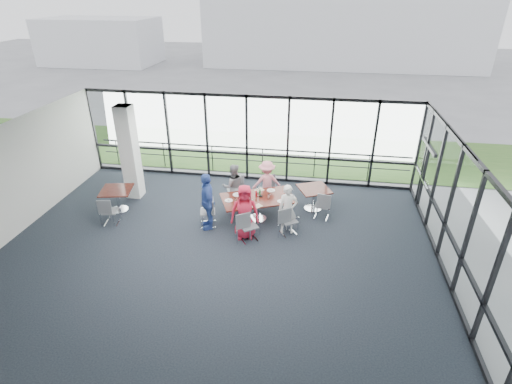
# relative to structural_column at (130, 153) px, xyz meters

# --- Properties ---
(floor) EXTENTS (12.00, 10.00, 0.02)m
(floor) POSITION_rel_structural_column_xyz_m (3.60, -3.00, -1.61)
(floor) COLOR black
(floor) RESTS_ON ground
(ceiling) EXTENTS (12.00, 10.00, 0.04)m
(ceiling) POSITION_rel_structural_column_xyz_m (3.60, -3.00, 1.60)
(ceiling) COLOR silver
(ceiling) RESTS_ON ground
(wall_left) EXTENTS (0.10, 10.00, 3.20)m
(wall_left) POSITION_rel_structural_column_xyz_m (-2.40, -3.00, 0.00)
(wall_left) COLOR silver
(wall_left) RESTS_ON ground
(wall_front) EXTENTS (12.00, 0.10, 3.20)m
(wall_front) POSITION_rel_structural_column_xyz_m (3.60, -8.00, 0.00)
(wall_front) COLOR silver
(wall_front) RESTS_ON ground
(curtain_wall_back) EXTENTS (12.00, 0.10, 3.20)m
(curtain_wall_back) POSITION_rel_structural_column_xyz_m (3.60, 2.00, 0.00)
(curtain_wall_back) COLOR white
(curtain_wall_back) RESTS_ON ground
(curtain_wall_right) EXTENTS (0.10, 10.00, 3.20)m
(curtain_wall_right) POSITION_rel_structural_column_xyz_m (9.60, -3.00, 0.00)
(curtain_wall_right) COLOR white
(curtain_wall_right) RESTS_ON ground
(exit_door) EXTENTS (0.12, 1.60, 2.10)m
(exit_door) POSITION_rel_structural_column_xyz_m (9.60, 0.75, -0.55)
(exit_door) COLOR black
(exit_door) RESTS_ON ground
(structural_column) EXTENTS (0.50, 0.50, 3.20)m
(structural_column) POSITION_rel_structural_column_xyz_m (0.00, 0.00, 0.00)
(structural_column) COLOR white
(structural_column) RESTS_ON ground
(apron) EXTENTS (80.00, 70.00, 0.02)m
(apron) POSITION_rel_structural_column_xyz_m (3.60, 7.00, -1.62)
(apron) COLOR slate
(apron) RESTS_ON ground
(grass_strip) EXTENTS (80.00, 5.00, 0.01)m
(grass_strip) POSITION_rel_structural_column_xyz_m (3.60, 5.00, -1.59)
(grass_strip) COLOR #27531F
(grass_strip) RESTS_ON ground
(hangar_main) EXTENTS (24.00, 10.00, 6.00)m
(hangar_main) POSITION_rel_structural_column_xyz_m (7.60, 29.00, 1.40)
(hangar_main) COLOR silver
(hangar_main) RESTS_ON ground
(hangar_aux) EXTENTS (10.00, 6.00, 4.00)m
(hangar_aux) POSITION_rel_structural_column_xyz_m (-14.40, 25.00, 0.40)
(hangar_aux) COLOR silver
(hangar_aux) RESTS_ON ground
(guard_rail) EXTENTS (12.00, 0.06, 0.06)m
(guard_rail) POSITION_rel_structural_column_xyz_m (3.60, 2.60, -1.10)
(guard_rail) COLOR #2D2D33
(guard_rail) RESTS_ON ground
(main_table) EXTENTS (2.48, 1.97, 0.75)m
(main_table) POSITION_rel_structural_column_xyz_m (4.46, -0.89, -0.96)
(main_table) COLOR #36150F
(main_table) RESTS_ON ground
(side_table_left) EXTENTS (1.12, 1.12, 0.75)m
(side_table_left) POSITION_rel_structural_column_xyz_m (-0.10, -1.07, -0.95)
(side_table_left) COLOR #36150F
(side_table_left) RESTS_ON ground
(side_table_right) EXTENTS (1.23, 1.23, 0.75)m
(side_table_right) POSITION_rel_structural_column_xyz_m (6.16, 0.03, -0.96)
(side_table_right) COLOR #36150F
(side_table_right) RESTS_ON ground
(diner_near_left) EXTENTS (0.89, 0.67, 1.65)m
(diner_near_left) POSITION_rel_structural_column_xyz_m (4.25, -1.94, -0.77)
(diner_near_left) COLOR red
(diner_near_left) RESTS_ON ground
(diner_near_right) EXTENTS (0.62, 0.50, 1.52)m
(diner_near_right) POSITION_rel_structural_column_xyz_m (5.44, -1.49, -0.84)
(diner_near_right) COLOR white
(diner_near_right) RESTS_ON ground
(diner_far_left) EXTENTS (0.85, 0.68, 1.53)m
(diner_far_left) POSITION_rel_structural_column_xyz_m (3.57, -0.27, -0.84)
(diner_far_left) COLOR gray
(diner_far_left) RESTS_ON ground
(diner_far_right) EXTENTS (1.08, 0.78, 1.50)m
(diner_far_right) POSITION_rel_structural_column_xyz_m (4.59, 0.24, -0.85)
(diner_far_right) COLOR pink
(diner_far_right) RESTS_ON ground
(diner_end) EXTENTS (0.93, 1.18, 1.78)m
(diner_end) POSITION_rel_structural_column_xyz_m (3.06, -1.59, -0.71)
(diner_end) COLOR #3755A9
(diner_end) RESTS_ON ground
(chair_main_nl) EXTENTS (0.64, 0.64, 0.94)m
(chair_main_nl) POSITION_rel_structural_column_xyz_m (4.39, -2.09, -1.13)
(chair_main_nl) COLOR slate
(chair_main_nl) RESTS_ON ground
(chair_main_nr) EXTENTS (0.61, 0.61, 0.89)m
(chair_main_nr) POSITION_rel_structural_column_xyz_m (5.49, -1.59, -1.15)
(chair_main_nr) COLOR slate
(chair_main_nr) RESTS_ON ground
(chair_main_fl) EXTENTS (0.59, 0.59, 0.92)m
(chair_main_fl) POSITION_rel_structural_column_xyz_m (3.54, -0.01, -1.14)
(chair_main_fl) COLOR slate
(chair_main_fl) RESTS_ON ground
(chair_main_fr) EXTENTS (0.57, 0.57, 0.90)m
(chair_main_fr) POSITION_rel_structural_column_xyz_m (4.56, 0.28, -1.15)
(chair_main_fr) COLOR slate
(chair_main_fr) RESTS_ON ground
(chair_main_end) EXTENTS (0.55, 0.55, 0.91)m
(chair_main_end) POSITION_rel_structural_column_xyz_m (3.02, -1.49, -1.14)
(chair_main_end) COLOR slate
(chair_main_end) RESTS_ON ground
(chair_spare_la) EXTENTS (0.51, 0.51, 0.88)m
(chair_spare_la) POSITION_rel_structural_column_xyz_m (0.06, -1.89, -1.16)
(chair_spare_la) COLOR slate
(chair_spare_la) RESTS_ON ground
(chair_spare_lb) EXTENTS (0.46, 0.46, 0.80)m
(chair_spare_lb) POSITION_rel_structural_column_xyz_m (-0.15, 0.47, -1.20)
(chair_spare_lb) COLOR slate
(chair_spare_lb) RESTS_ON ground
(chair_spare_r) EXTENTS (0.52, 0.52, 0.90)m
(chair_spare_r) POSITION_rel_structural_column_xyz_m (6.44, -0.49, -1.15)
(chair_spare_r) COLOR slate
(chair_spare_r) RESTS_ON ground
(plate_nl) EXTENTS (0.28, 0.28, 0.01)m
(plate_nl) POSITION_rel_structural_column_xyz_m (4.10, -1.53, -0.84)
(plate_nl) COLOR white
(plate_nl) RESTS_ON main_table
(plate_nr) EXTENTS (0.24, 0.24, 0.01)m
(plate_nr) POSITION_rel_structural_column_xyz_m (5.20, -1.02, -0.84)
(plate_nr) COLOR white
(plate_nr) RESTS_ON main_table
(plate_fl) EXTENTS (0.28, 0.28, 0.01)m
(plate_fl) POSITION_rel_structural_column_xyz_m (3.80, -0.80, -0.84)
(plate_fl) COLOR white
(plate_fl) RESTS_ON main_table
(plate_fr) EXTENTS (0.26, 0.26, 0.01)m
(plate_fr) POSITION_rel_structural_column_xyz_m (4.80, -0.34, -0.84)
(plate_fr) COLOR white
(plate_fr) RESTS_ON main_table
(plate_end) EXTENTS (0.24, 0.24, 0.01)m
(plate_end) POSITION_rel_structural_column_xyz_m (3.62, -1.22, -0.84)
(plate_end) COLOR white
(plate_end) RESTS_ON main_table
(tumbler_a) EXTENTS (0.06, 0.06, 0.13)m
(tumbler_a) POSITION_rel_structural_column_xyz_m (4.35, -1.29, -0.79)
(tumbler_a) COLOR white
(tumbler_a) RESTS_ON main_table
(tumbler_b) EXTENTS (0.08, 0.08, 0.15)m
(tumbler_b) POSITION_rel_structural_column_xyz_m (4.81, -0.90, -0.77)
(tumbler_b) COLOR white
(tumbler_b) RESTS_ON main_table
(tumbler_c) EXTENTS (0.08, 0.08, 0.15)m
(tumbler_c) POSITION_rel_structural_column_xyz_m (4.42, -0.55, -0.77)
(tumbler_c) COLOR white
(tumbler_c) RESTS_ON main_table
(tumbler_d) EXTENTS (0.07, 0.07, 0.14)m
(tumbler_d) POSITION_rel_structural_column_xyz_m (3.84, -1.27, -0.78)
(tumbler_d) COLOR white
(tumbler_d) RESTS_ON main_table
(menu_a) EXTENTS (0.37, 0.38, 0.00)m
(menu_a) POSITION_rel_structural_column_xyz_m (4.52, -1.42, -0.85)
(menu_a) COLOR silver
(menu_a) RESTS_ON main_table
(menu_b) EXTENTS (0.37, 0.32, 0.00)m
(menu_b) POSITION_rel_structural_column_xyz_m (5.47, -0.75, -0.85)
(menu_b) COLOR silver
(menu_b) RESTS_ON main_table
(menu_c) EXTENTS (0.36, 0.35, 0.00)m
(menu_c) POSITION_rel_structural_column_xyz_m (4.43, -0.37, -0.85)
(menu_c) COLOR silver
(menu_c) RESTS_ON main_table
(condiment_caddy) EXTENTS (0.10, 0.07, 0.04)m
(condiment_caddy) POSITION_rel_structural_column_xyz_m (4.54, -0.81, -0.83)
(condiment_caddy) COLOR black
(condiment_caddy) RESTS_ON main_table
(ketchup_bottle) EXTENTS (0.06, 0.06, 0.18)m
(ketchup_bottle) POSITION_rel_structural_column_xyz_m (4.40, -0.80, -0.76)
(ketchup_bottle) COLOR #A60914
(ketchup_bottle) RESTS_ON main_table
(green_bottle) EXTENTS (0.05, 0.05, 0.20)m
(green_bottle) POSITION_rel_structural_column_xyz_m (4.51, -0.74, -0.75)
(green_bottle) COLOR #16672B
(green_bottle) RESTS_ON main_table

